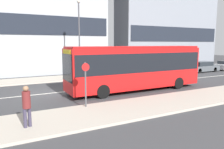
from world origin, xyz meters
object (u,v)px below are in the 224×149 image
object	(u,v)px
city_bus	(136,65)
parked_car_1	(202,67)
parked_car_0	(170,69)
street_lamp	(79,32)
pedestrian_near_stop	(27,104)
bus_stop_sign	(86,81)

from	to	relation	value
city_bus	parked_car_1	xyz separation A→B (m)	(14.16, 5.54, -1.36)
parked_car_0	parked_car_1	world-z (taller)	parked_car_0
parked_car_0	city_bus	bearing A→B (deg)	-147.39
city_bus	street_lamp	size ratio (longest dim) A/B	1.40
parked_car_0	pedestrian_near_stop	size ratio (longest dim) A/B	2.39
street_lamp	parked_car_1	bearing A→B (deg)	-5.61
city_bus	pedestrian_near_stop	xyz separation A→B (m)	(-8.63, -4.55, -0.84)
parked_car_1	pedestrian_near_stop	xyz separation A→B (m)	(-22.79, -10.09, 0.52)
parked_car_0	parked_car_1	xyz separation A→B (m)	(5.66, 0.10, -0.02)
parked_car_1	street_lamp	world-z (taller)	street_lamp
pedestrian_near_stop	street_lamp	distance (m)	13.88
parked_car_1	bus_stop_sign	xyz separation A→B (m)	(-19.46, -8.38, 0.98)
city_bus	parked_car_0	world-z (taller)	city_bus
city_bus	pedestrian_near_stop	bearing A→B (deg)	-148.17
bus_stop_sign	street_lamp	xyz separation A→B (m)	(3.17, 9.98, 3.25)
city_bus	street_lamp	world-z (taller)	street_lamp
city_bus	bus_stop_sign	world-z (taller)	city_bus
city_bus	street_lamp	distance (m)	7.99
parked_car_0	bus_stop_sign	bearing A→B (deg)	-149.05
parked_car_0	bus_stop_sign	size ratio (longest dim) A/B	1.70
bus_stop_sign	street_lamp	bearing A→B (deg)	72.38
pedestrian_near_stop	bus_stop_sign	xyz separation A→B (m)	(3.33, 1.71, 0.46)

